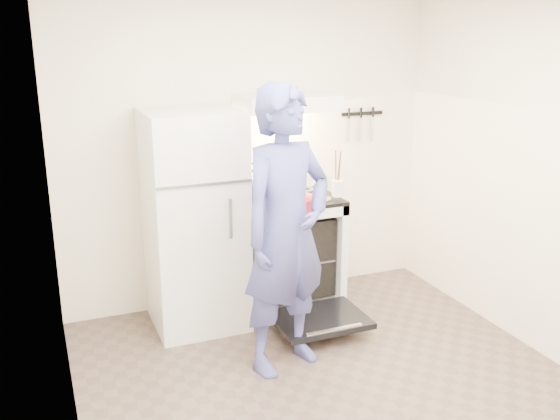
{
  "coord_description": "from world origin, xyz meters",
  "views": [
    {
      "loc": [
        -1.69,
        -3.04,
        2.29
      ],
      "look_at": [
        -0.05,
        1.0,
        1.0
      ],
      "focal_mm": 40.0,
      "sensor_mm": 36.0,
      "label": 1
    }
  ],
  "objects_px": {
    "stove_body": "(290,253)",
    "person": "(286,232)",
    "tea_kettle": "(252,181)",
    "refrigerator": "(194,221)",
    "dutch_oven": "(299,206)"
  },
  "relations": [
    {
      "from": "person",
      "to": "stove_body",
      "type": "bearing_deg",
      "value": 46.53
    },
    {
      "from": "refrigerator",
      "to": "dutch_oven",
      "type": "relative_size",
      "value": 5.29
    },
    {
      "from": "dutch_oven",
      "to": "person",
      "type": "bearing_deg",
      "value": -125.19
    },
    {
      "from": "stove_body",
      "to": "tea_kettle",
      "type": "xyz_separation_m",
      "value": [
        -0.3,
        0.08,
        0.64
      ]
    },
    {
      "from": "tea_kettle",
      "to": "person",
      "type": "xyz_separation_m",
      "value": [
        -0.11,
        -0.97,
        -0.12
      ]
    },
    {
      "from": "tea_kettle",
      "to": "person",
      "type": "distance_m",
      "value": 0.98
    },
    {
      "from": "stove_body",
      "to": "tea_kettle",
      "type": "distance_m",
      "value": 0.71
    },
    {
      "from": "refrigerator",
      "to": "stove_body",
      "type": "relative_size",
      "value": 1.85
    },
    {
      "from": "refrigerator",
      "to": "person",
      "type": "relative_size",
      "value": 0.87
    },
    {
      "from": "person",
      "to": "dutch_oven",
      "type": "height_order",
      "value": "person"
    },
    {
      "from": "refrigerator",
      "to": "stove_body",
      "type": "height_order",
      "value": "refrigerator"
    },
    {
      "from": "refrigerator",
      "to": "tea_kettle",
      "type": "relative_size",
      "value": 5.77
    },
    {
      "from": "person",
      "to": "refrigerator",
      "type": "bearing_deg",
      "value": 95.84
    },
    {
      "from": "stove_body",
      "to": "person",
      "type": "distance_m",
      "value": 1.11
    },
    {
      "from": "refrigerator",
      "to": "person",
      "type": "bearing_deg",
      "value": -65.07
    }
  ]
}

